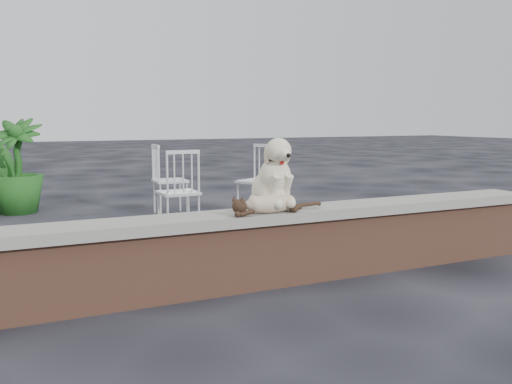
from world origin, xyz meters
name	(u,v)px	position (x,y,z in m)	size (l,w,h in m)	color
ground	(213,292)	(0.00, 0.00, 0.00)	(60.00, 60.00, 0.00)	black
brick_wall	(212,259)	(0.00, 0.00, 0.25)	(6.00, 0.30, 0.50)	brown
capstone	(212,220)	(0.00, 0.00, 0.54)	(6.20, 0.40, 0.08)	slate
dog	(271,173)	(0.51, 0.04, 0.86)	(0.37, 0.49, 0.57)	beige
cat	(270,202)	(0.43, -0.11, 0.66)	(0.94, 0.23, 0.16)	tan
chair_c	(178,191)	(0.45, 2.23, 0.47)	(0.56, 0.56, 0.94)	white
chair_d	(257,180)	(1.75, 2.88, 0.47)	(0.56, 0.56, 0.94)	white
chair_e	(170,179)	(0.72, 3.45, 0.47)	(0.56, 0.56, 0.94)	white
potted_plant_b	(16,166)	(-1.14, 4.42, 0.64)	(0.72, 0.72, 1.29)	#1E5117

